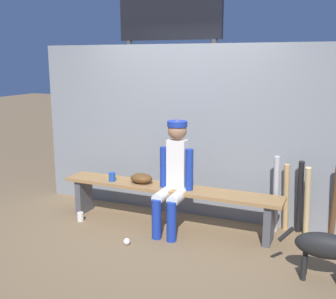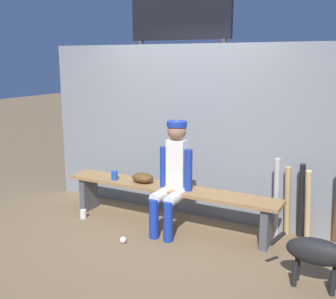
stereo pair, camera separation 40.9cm
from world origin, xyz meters
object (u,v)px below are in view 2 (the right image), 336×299
(bat_aluminum_silver, at_px, (276,197))
(scoreboard, at_px, (183,36))
(player_seated, at_px, (172,173))
(cup_on_ground, at_px, (83,214))
(baseball, at_px, (123,240))
(dugout_bench, at_px, (168,195))
(dog, at_px, (323,253))
(bat_wood_tan, at_px, (287,201))
(cup_on_bench, at_px, (114,175))
(bat_aluminum_black, at_px, (301,201))
(baseball_glove, at_px, (143,178))
(bat_wood_natural, at_px, (308,206))

(bat_aluminum_silver, bearing_deg, scoreboard, 144.04)
(player_seated, height_order, cup_on_ground, player_seated)
(bat_aluminum_silver, height_order, baseball, bat_aluminum_silver)
(dugout_bench, xyz_separation_m, cup_on_ground, (-1.06, -0.29, -0.33))
(baseball, xyz_separation_m, dog, (2.05, 0.05, 0.30))
(dugout_bench, relative_size, bat_wood_tan, 3.33)
(bat_wood_tan, bearing_deg, cup_on_bench, -166.94)
(bat_wood_tan, relative_size, bat_aluminum_black, 0.93)
(bat_wood_tan, bearing_deg, dog, -62.31)
(bat_aluminum_black, xyz_separation_m, dog, (0.38, -1.01, -0.10))
(dugout_bench, relative_size, baseball_glove, 9.63)
(dog, bearing_deg, bat_aluminum_silver, 124.52)
(cup_on_bench, xyz_separation_m, dog, (2.57, -0.55, -0.21))
(bat_wood_natural, height_order, scoreboard, scoreboard)
(player_seated, distance_m, baseball_glove, 0.50)
(player_seated, height_order, baseball, player_seated)
(bat_aluminum_silver, height_order, scoreboard, scoreboard)
(cup_on_ground, bearing_deg, bat_wood_tan, 16.39)
(bat_aluminum_silver, bearing_deg, dog, -55.48)
(dugout_bench, height_order, bat_aluminum_silver, bat_aluminum_silver)
(baseball, bearing_deg, bat_wood_natural, 29.32)
(dugout_bench, xyz_separation_m, bat_aluminum_black, (1.46, 0.39, 0.05))
(player_seated, height_order, cup_on_bench, player_seated)
(bat_aluminum_silver, distance_m, dog, 1.14)
(bat_wood_tan, bearing_deg, bat_aluminum_black, -5.23)
(bat_wood_natural, xyz_separation_m, cup_on_bench, (-2.28, -0.39, 0.13))
(player_seated, relative_size, scoreboard, 0.38)
(dog, bearing_deg, cup_on_bench, 167.99)
(cup_on_ground, bearing_deg, scoreboard, 77.17)
(baseball_glove, bearing_deg, bat_wood_tan, 13.78)
(bat_wood_tan, bearing_deg, cup_on_ground, -163.61)
(player_seated, height_order, bat_wood_natural, player_seated)
(bat_wood_natural, xyz_separation_m, baseball, (-1.76, -0.99, -0.38))
(baseball_glove, distance_m, cup_on_bench, 0.38)
(baseball, distance_m, cup_on_bench, 0.94)
(bat_aluminum_black, relative_size, baseball, 11.73)
(baseball_glove, bearing_deg, cup_on_ground, -157.76)
(baseball_glove, bearing_deg, dugout_bench, 0.00)
(cup_on_ground, height_order, dog, dog)
(bat_wood_natural, bearing_deg, scoreboard, 148.70)
(bat_aluminum_black, xyz_separation_m, scoreboard, (-2.09, 1.25, 1.88))
(player_seated, distance_m, bat_aluminum_silver, 1.20)
(dugout_bench, relative_size, cup_on_bench, 24.50)
(bat_wood_natural, bearing_deg, player_seated, -163.17)
(baseball, relative_size, dog, 0.09)
(bat_aluminum_silver, relative_size, dog, 1.08)
(bat_wood_tan, relative_size, baseball, 10.94)
(scoreboard, xyz_separation_m, dog, (2.47, -2.26, -1.98))
(bat_wood_tan, distance_m, bat_wood_natural, 0.25)
(bat_aluminum_black, height_order, dog, bat_aluminum_black)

